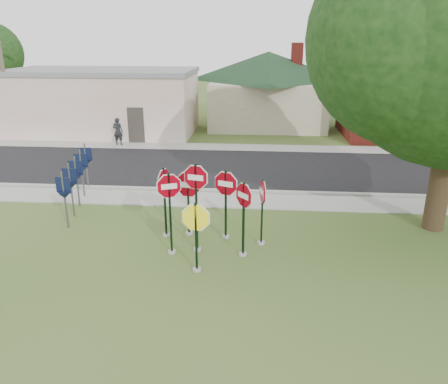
# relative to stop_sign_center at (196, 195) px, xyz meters

# --- Properties ---
(ground) EXTENTS (120.00, 120.00, 0.00)m
(ground) POSITION_rel_stop_sign_center_xyz_m (0.33, -1.18, -1.80)
(ground) COLOR #38541F
(ground) RESTS_ON ground
(sidewalk_near) EXTENTS (60.00, 1.60, 0.06)m
(sidewalk_near) POSITION_rel_stop_sign_center_xyz_m (0.33, 4.32, -1.77)
(sidewalk_near) COLOR #97978F
(sidewalk_near) RESTS_ON ground
(road) EXTENTS (60.00, 7.00, 0.04)m
(road) POSITION_rel_stop_sign_center_xyz_m (0.33, 8.82, -1.78)
(road) COLOR black
(road) RESTS_ON ground
(sidewalk_far) EXTENTS (60.00, 1.60, 0.06)m
(sidewalk_far) POSITION_rel_stop_sign_center_xyz_m (0.33, 13.12, -1.77)
(sidewalk_far) COLOR #97978F
(sidewalk_far) RESTS_ON ground
(curb) EXTENTS (60.00, 0.20, 0.14)m
(curb) POSITION_rel_stop_sign_center_xyz_m (0.33, 5.32, -1.73)
(curb) COLOR #97978F
(curb) RESTS_ON ground
(stop_sign_center) EXTENTS (1.01, 0.24, 2.88)m
(stop_sign_center) POSITION_rel_stop_sign_center_xyz_m (0.00, 0.00, 0.00)
(stop_sign_center) COLOR gray
(stop_sign_center) RESTS_ON ground
(stop_sign_yellow) EXTENTS (1.08, 0.24, 2.16)m
(stop_sign_yellow) POSITION_rel_stop_sign_center_xyz_m (0.16, -1.23, -0.52)
(stop_sign_yellow) COLOR gray
(stop_sign_yellow) RESTS_ON ground
(stop_sign_left) EXTENTS (0.93, 0.39, 2.65)m
(stop_sign_left) POSITION_rel_stop_sign_center_xyz_m (-0.75, -0.23, -0.17)
(stop_sign_left) COLOR gray
(stop_sign_left) RESTS_ON ground
(stop_sign_right) EXTENTS (0.66, 0.79, 2.42)m
(stop_sign_right) POSITION_rel_stop_sign_center_xyz_m (1.41, -0.20, -0.33)
(stop_sign_right) COLOR gray
(stop_sign_right) RESTS_ON ground
(stop_sign_back_right) EXTENTS (1.03, 0.41, 2.41)m
(stop_sign_back_right) POSITION_rel_stop_sign_center_xyz_m (0.80, 0.97, -0.32)
(stop_sign_back_right) COLOR gray
(stop_sign_back_right) RESTS_ON ground
(stop_sign_back_left) EXTENTS (1.16, 0.24, 2.33)m
(stop_sign_back_left) POSITION_rel_stop_sign_center_xyz_m (-0.43, 1.13, -0.38)
(stop_sign_back_left) COLOR gray
(stop_sign_back_left) RESTS_ON ground
(stop_sign_far_right) EXTENTS (0.24, 1.00, 2.28)m
(stop_sign_far_right) POSITION_rel_stop_sign_center_xyz_m (1.95, 0.60, -0.43)
(stop_sign_far_right) COLOR gray
(stop_sign_far_right) RESTS_ON ground
(stop_sign_far_left) EXTENTS (0.31, 0.94, 2.44)m
(stop_sign_far_left) POSITION_rel_stop_sign_center_xyz_m (-1.16, 0.93, -0.32)
(stop_sign_far_left) COLOR gray
(stop_sign_far_left) RESTS_ON ground
(route_sign_row) EXTENTS (1.43, 4.63, 2.00)m
(route_sign_row) POSITION_rel_stop_sign_center_xyz_m (-5.07, 3.32, -0.58)
(route_sign_row) COLOR #59595E
(route_sign_row) RESTS_ON ground
(building_stucco) EXTENTS (12.20, 6.20, 4.20)m
(building_stucco) POSITION_rel_stop_sign_center_xyz_m (-8.66, 16.81, 0.35)
(building_stucco) COLOR silver
(building_stucco) RESTS_ON ground
(building_house) EXTENTS (11.60, 11.60, 6.20)m
(building_house) POSITION_rel_stop_sign_center_xyz_m (2.34, 20.82, 1.85)
(building_house) COLOR #BFB497
(building_house) RESTS_ON ground
(building_brick) EXTENTS (10.20, 6.20, 4.75)m
(building_brick) POSITION_rel_stop_sign_center_xyz_m (12.33, 17.31, 0.60)
(building_brick) COLOR maroon
(building_brick) RESTS_ON ground
(utility_pole_near) EXTENTS (2.20, 0.26, 9.50)m
(utility_pole_near) POSITION_rel_stop_sign_center_xyz_m (-13.67, 14.02, 3.16)
(utility_pole_near) COLOR #493F31
(utility_pole_near) RESTS_ON ground
(pedestrian) EXTENTS (0.61, 0.42, 1.63)m
(pedestrian) POSITION_rel_stop_sign_center_xyz_m (-6.59, 13.15, -0.93)
(pedestrian) COLOR black
(pedestrian) RESTS_ON sidewalk_far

